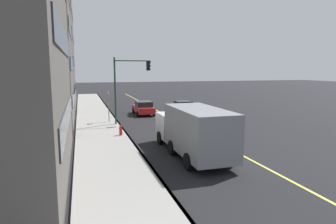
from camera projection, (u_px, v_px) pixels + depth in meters
ground at (194, 130)px, 25.46m from camera, size 200.00×200.00×0.00m
sidewalk_slab at (102, 135)px, 23.22m from camera, size 80.00×3.99×0.15m
curb_edge at (126, 133)px, 23.76m from camera, size 80.00×0.16×0.15m
lane_stripe_center at (194, 130)px, 25.46m from camera, size 80.00×0.16×0.01m
building_midblock at (3, 46)px, 26.08m from camera, size 11.46×11.54×14.61m
building_glass_right at (26, 49)px, 39.83m from camera, size 16.41×12.27×16.10m
car_maroon at (183, 108)px, 33.95m from camera, size 4.42×2.02×1.60m
car_red at (143, 108)px, 34.00m from camera, size 4.42×2.06×1.57m
truck_gray at (193, 130)px, 17.61m from camera, size 8.17×2.61×3.01m
pedestrian_with_backpack at (179, 122)px, 23.85m from camera, size 0.43×0.39×1.71m
traffic_light_mast at (128, 80)px, 27.20m from camera, size 0.28×3.50×6.31m
street_sign_post at (109, 104)px, 28.38m from camera, size 0.60×0.08×3.19m
fire_hydrant at (121, 131)px, 22.70m from camera, size 0.24×0.24×0.94m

